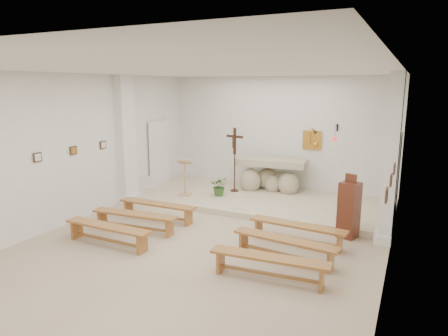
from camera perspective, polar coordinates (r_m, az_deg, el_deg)
The scene contains 29 objects.
ground at distance 8.26m, azimuth -3.61°, elevation -11.25°, with size 7.00×10.00×0.00m, color #C4B28E.
wall_left at distance 9.92m, azimuth -21.65°, elevation 2.36°, with size 0.02×10.00×3.50m, color white.
wall_right at distance 6.79m, azimuth 22.86°, elevation -1.72°, with size 0.02×10.00×3.50m, color white.
wall_back at distance 12.29m, azimuth 7.74°, elevation 4.73°, with size 7.00×0.02×3.50m, color white.
ceiling at distance 7.62m, azimuth -3.95°, elevation 13.72°, with size 7.00×10.00×0.02m, color silver.
sanctuary_platform at distance 11.24m, azimuth 5.14°, elevation -4.58°, with size 6.98×3.00×0.15m, color beige.
pilaster_left at distance 11.28m, azimuth -13.79°, elevation 3.88°, with size 0.26×0.55×3.50m, color white.
pilaster_right at distance 8.76m, azimuth 22.81°, elevation 1.13°, with size 0.26×0.55×3.50m, color white.
gold_wall_relief at distance 12.00m, azimuth 12.46°, elevation 3.91°, with size 0.55×0.04×0.55m, color #C48B2E.
sanctuary_lamp at distance 11.59m, azimuth 15.58°, elevation 4.29°, with size 0.11×0.36×0.44m.
station_frame_left_front at distance 9.39m, azimuth -25.10°, elevation 1.41°, with size 0.03×0.20×0.20m, color #3F291B.
station_frame_left_mid at distance 10.04m, azimuth -20.72°, elevation 2.36°, with size 0.03×0.20×0.20m, color #3F291B.
station_frame_left_rear at distance 10.75m, azimuth -16.89°, elevation 3.18°, with size 0.03×0.20×0.20m, color #3F291B.
station_frame_right_front at distance 6.02m, azimuth 22.22°, elevation -3.59°, with size 0.03×0.20×0.20m, color #3F291B.
station_frame_right_mid at distance 6.99m, azimuth 22.77°, elevation -1.60°, with size 0.03×0.20×0.20m, color #3F291B.
station_frame_right_rear at distance 7.97m, azimuth 23.18°, elevation -0.09°, with size 0.03×0.20×0.20m, color #3F291B.
radiator_left at distance 12.13m, azimuth -11.59°, elevation -2.61°, with size 0.10×0.85×0.52m, color silver.
radiator_right at distance 9.79m, azimuth 22.71°, elevation -6.78°, with size 0.10×0.85×0.52m, color silver.
altar at distance 11.95m, azimuth 6.66°, elevation -1.28°, with size 2.08×0.97×1.04m.
lectern at distance 11.34m, azimuth -5.65°, elevation -1.32°, with size 0.44×0.40×1.06m.
crucifix_stand at distance 11.62m, azimuth 1.51°, elevation 1.87°, with size 0.56×0.25×1.88m.
potted_plant at distance 11.32m, azimuth -0.62°, elevation -2.59°, with size 0.50×0.43×0.55m, color #2F5A24.
donation_pedestal at distance 8.98m, azimuth 17.42°, elevation -5.69°, with size 0.47×0.47×1.40m.
bench_left_front at distance 9.87m, azimuth -9.51°, elevation -5.54°, with size 2.03×0.33×0.43m.
bench_right_front at distance 8.44m, azimuth 10.43°, elevation -8.56°, with size 2.05×0.48×0.43m.
bench_left_second at distance 9.20m, azimuth -12.66°, elevation -6.94°, with size 2.05×0.51×0.43m.
bench_right_second at distance 7.66m, azimuth 8.66°, elevation -10.66°, with size 2.05×0.55×0.43m.
bench_left_third at distance 8.58m, azimuth -16.29°, elevation -8.53°, with size 2.03×0.36×0.43m.
bench_right_third at distance 6.89m, azimuth 6.45°, elevation -13.22°, with size 2.05×0.47×0.43m.
Camera 1 is at (3.75, -6.63, 3.22)m, focal length 32.00 mm.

